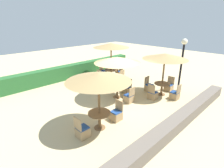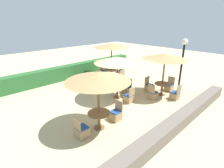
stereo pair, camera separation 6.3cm
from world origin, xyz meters
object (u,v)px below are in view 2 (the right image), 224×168
at_px(parasol_front_right, 165,57).
at_px(parasol_front_left, 98,77).
at_px(patio_chair_front_right_south, 175,95).
at_px(patio_chair_back_right_west, 101,78).
at_px(patio_chair_back_right_east, 120,73).
at_px(patio_chair_front_right_east, 169,87).
at_px(patio_chair_back_right_north, 103,73).
at_px(parasol_center, 117,60).
at_px(lamp_post, 183,55).
at_px(patio_chair_front_right_west, 153,95).
at_px(patio_chair_center_south, 129,98).
at_px(patio_chair_front_left_west, 82,131).
at_px(round_table_front_left, 99,116).
at_px(parasol_back_right, 111,45).
at_px(patio_chair_front_left_east, 116,115).
at_px(round_table_back_right, 111,71).
at_px(round_table_center, 117,89).
at_px(patio_chair_back_right_south, 120,78).
at_px(patio_chair_center_east, 127,89).
at_px(patio_chair_front_right_north, 149,87).

height_order(parasol_front_right, parasol_front_left, parasol_front_right).
height_order(patio_chair_front_right_south, patio_chair_back_right_west, same).
bearing_deg(patio_chair_back_right_east, patio_chair_front_right_east, -179.44).
xyz_separation_m(patio_chair_back_right_north, parasol_center, (-2.19, -3.72, 2.00)).
xyz_separation_m(lamp_post, patio_chair_front_right_west, (-2.32, 0.43, -2.09)).
bearing_deg(patio_chair_center_south, patio_chair_front_right_east, -12.81).
bearing_deg(patio_chair_front_right_west, lamp_post, 79.53).
relative_size(patio_chair_back_right_east, patio_chair_center_south, 1.00).
bearing_deg(patio_chair_front_right_east, parasol_front_left, 90.29).
bearing_deg(patio_chair_front_left_west, patio_chair_center_south, 101.30).
distance_m(parasol_front_left, round_table_front_left, 1.73).
bearing_deg(lamp_post, patio_chair_back_right_east, 96.38).
distance_m(parasol_back_right, patio_chair_front_left_east, 6.40).
relative_size(patio_chair_front_right_east, parasol_back_right, 0.34).
height_order(round_table_back_right, patio_chair_front_left_east, patio_chair_front_left_east).
xyz_separation_m(parasol_front_right, patio_chair_front_left_east, (-4.06, -0.08, -2.12)).
bearing_deg(patio_chair_back_right_north, patio_chair_front_left_west, 42.53).
xyz_separation_m(patio_chair_back_right_west, round_table_center, (-1.15, -2.79, 0.28)).
relative_size(parasol_front_right, patio_chair_front_left_east, 2.78).
bearing_deg(round_table_center, round_table_front_left, -149.12).
bearing_deg(round_table_front_left, patio_chair_back_right_south, 34.88).
bearing_deg(patio_chair_back_right_south, round_table_center, -140.51).
bearing_deg(patio_chair_center_east, round_table_center, 91.95).
relative_size(patio_chair_front_right_north, round_table_front_left, 0.98).
relative_size(patio_chair_front_right_south, patio_chair_back_right_west, 1.00).
bearing_deg(patio_chair_center_south, patio_chair_back_right_south, 51.41).
relative_size(patio_chair_back_right_east, patio_chair_back_right_west, 1.00).
bearing_deg(patio_chair_back_right_east, patio_chair_center_east, 141.13).
height_order(patio_chair_front_left_east, patio_chair_front_left_west, same).
bearing_deg(patio_chair_front_right_east, parasol_front_right, 89.39).
distance_m(patio_chair_front_right_east, patio_chair_front_right_south, 1.28).
bearing_deg(patio_chair_front_left_west, patio_chair_front_right_south, 81.68).
bearing_deg(patio_chair_back_right_east, patio_chair_back_right_west, 89.17).
bearing_deg(patio_chair_front_right_north, parasol_center, -18.64).
bearing_deg(parasol_center, parasol_back_right, 51.73).
height_order(patio_chair_back_right_north, parasol_front_left, parasol_front_left).
xyz_separation_m(patio_chair_back_right_west, patio_chair_center_south, (-1.14, -3.71, 0.00)).
xyz_separation_m(patio_chair_back_right_north, patio_chair_back_right_west, (-1.04, -0.93, 0.00)).
bearing_deg(round_table_front_left, patio_chair_back_right_east, 36.94).
bearing_deg(patio_chair_front_right_west, patio_chair_back_right_west, -177.82).
relative_size(patio_chair_front_right_west, patio_chair_center_south, 1.00).
bearing_deg(parasol_center, patio_chair_back_right_south, 39.49).
distance_m(patio_chair_front_right_east, patio_chair_center_south, 3.22).
relative_size(round_table_back_right, patio_chair_center_east, 1.12).
height_order(parasol_back_right, patio_chair_back_right_west, parasol_back_right).
height_order(patio_chair_front_right_east, round_table_front_left, patio_chair_front_right_east).
distance_m(parasol_back_right, parasol_center, 3.51).
xyz_separation_m(patio_chair_front_right_east, round_table_center, (-3.15, 1.64, 0.28)).
distance_m(parasol_center, round_table_front_left, 3.67).
xyz_separation_m(patio_chair_back_right_east, patio_chair_front_left_east, (-4.92, -4.46, 0.00)).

